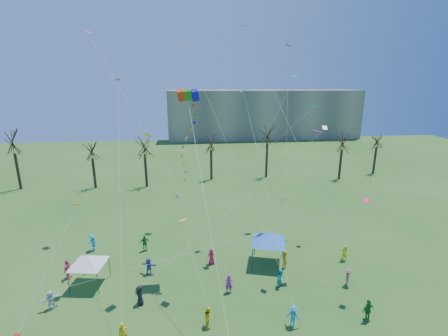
{
  "coord_description": "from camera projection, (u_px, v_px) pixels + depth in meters",
  "views": [
    {
      "loc": [
        -1.84,
        -17.35,
        17.14
      ],
      "look_at": [
        0.66,
        5.0,
        11.0
      ],
      "focal_mm": 25.0,
      "sensor_mm": 36.0,
      "label": 1
    }
  ],
  "objects": [
    {
      "name": "big_box_kite",
      "position": [
        190.0,
        153.0,
        25.97
      ],
      "size": [
        2.12,
        7.3,
        18.75
      ],
      "color": "red",
      "rests_on": "ground"
    },
    {
      "name": "festival_crowd",
      "position": [
        191.0,
        278.0,
        26.94
      ],
      "size": [
        27.33,
        14.27,
        1.85
      ],
      "color": "red",
      "rests_on": "ground"
    },
    {
      "name": "distant_building",
      "position": [
        263.0,
        114.0,
        100.34
      ],
      "size": [
        60.0,
        14.0,
        15.0
      ],
      "primitive_type": "cube",
      "color": "gray",
      "rests_on": "ground"
    },
    {
      "name": "small_kites_aloft",
      "position": [
        225.0,
        123.0,
        29.36
      ],
      "size": [
        25.48,
        18.03,
        34.03
      ],
      "color": "orange",
      "rests_on": "ground"
    },
    {
      "name": "canopy_tent_blue",
      "position": [
        269.0,
        237.0,
        30.0
      ],
      "size": [
        4.23,
        4.23,
        3.3
      ],
      "color": "#3F3F44",
      "rests_on": "ground"
    },
    {
      "name": "bare_tree_row",
      "position": [
        209.0,
        146.0,
        54.6
      ],
      "size": [
        69.04,
        8.7,
        10.06
      ],
      "color": "black",
      "rests_on": "ground"
    },
    {
      "name": "canopy_tent_white",
      "position": [
        88.0,
        260.0,
        26.84
      ],
      "size": [
        3.79,
        3.79,
        2.88
      ],
      "color": "#3F3F44",
      "rests_on": "ground"
    }
  ]
}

